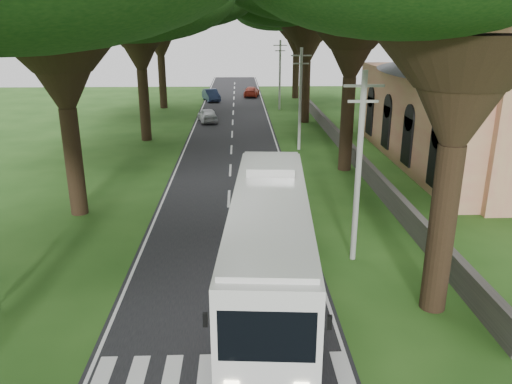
{
  "coord_description": "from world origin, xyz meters",
  "views": [
    {
      "loc": [
        0.62,
        -13.46,
        9.65
      ],
      "look_at": [
        1.4,
        8.69,
        2.2
      ],
      "focal_mm": 35.0,
      "sensor_mm": 36.0,
      "label": 1
    }
  ],
  "objects_px": {
    "church": "(482,95)",
    "distant_car_b": "(211,95)",
    "pole_mid": "(300,98)",
    "distant_car_a": "(207,115)",
    "pole_near": "(359,166)",
    "distant_car_c": "(252,91)",
    "coach_bus": "(270,239)",
    "pole_far": "(280,74)"
  },
  "relations": [
    {
      "from": "church",
      "to": "pole_far",
      "type": "relative_size",
      "value": 3.0
    },
    {
      "from": "church",
      "to": "distant_car_c",
      "type": "distance_m",
      "value": 39.53
    },
    {
      "from": "pole_far",
      "to": "distant_car_a",
      "type": "relative_size",
      "value": 1.9
    },
    {
      "from": "pole_near",
      "to": "distant_car_a",
      "type": "bearing_deg",
      "value": 104.1
    },
    {
      "from": "pole_near",
      "to": "pole_mid",
      "type": "distance_m",
      "value": 20.0
    },
    {
      "from": "pole_far",
      "to": "distant_car_a",
      "type": "bearing_deg",
      "value": -136.47
    },
    {
      "from": "distant_car_a",
      "to": "coach_bus",
      "type": "bearing_deg",
      "value": 85.13
    },
    {
      "from": "pole_far",
      "to": "pole_mid",
      "type": "bearing_deg",
      "value": -90.0
    },
    {
      "from": "church",
      "to": "coach_bus",
      "type": "xyz_separation_m",
      "value": [
        -16.15,
        -18.07,
        -2.81
      ]
    },
    {
      "from": "church",
      "to": "distant_car_b",
      "type": "bearing_deg",
      "value": 123.13
    },
    {
      "from": "distant_car_c",
      "to": "church",
      "type": "bearing_deg",
      "value": 121.2
    },
    {
      "from": "church",
      "to": "pole_far",
      "type": "bearing_deg",
      "value": 116.82
    },
    {
      "from": "pole_near",
      "to": "pole_far",
      "type": "relative_size",
      "value": 1.0
    },
    {
      "from": "pole_mid",
      "to": "distant_car_a",
      "type": "height_order",
      "value": "pole_mid"
    },
    {
      "from": "church",
      "to": "pole_mid",
      "type": "height_order",
      "value": "church"
    },
    {
      "from": "pole_mid",
      "to": "church",
      "type": "bearing_deg",
      "value": -19.81
    },
    {
      "from": "coach_bus",
      "to": "distant_car_c",
      "type": "xyz_separation_m",
      "value": [
        0.78,
        54.25,
        -1.39
      ]
    },
    {
      "from": "pole_near",
      "to": "distant_car_b",
      "type": "relative_size",
      "value": 1.74
    },
    {
      "from": "distant_car_b",
      "to": "distant_car_c",
      "type": "bearing_deg",
      "value": 21.84
    },
    {
      "from": "pole_near",
      "to": "distant_car_b",
      "type": "distance_m",
      "value": 48.39
    },
    {
      "from": "pole_far",
      "to": "distant_car_a",
      "type": "height_order",
      "value": "pole_far"
    },
    {
      "from": "pole_mid",
      "to": "distant_car_c",
      "type": "xyz_separation_m",
      "value": [
        -3.0,
        31.73,
        -3.47
      ]
    },
    {
      "from": "distant_car_a",
      "to": "pole_far",
      "type": "bearing_deg",
      "value": -148.42
    },
    {
      "from": "pole_mid",
      "to": "distant_car_a",
      "type": "bearing_deg",
      "value": 123.41
    },
    {
      "from": "pole_far",
      "to": "pole_near",
      "type": "bearing_deg",
      "value": -90.0
    },
    {
      "from": "church",
      "to": "distant_car_b",
      "type": "relative_size",
      "value": 5.23
    },
    {
      "from": "pole_mid",
      "to": "distant_car_c",
      "type": "bearing_deg",
      "value": 95.41
    },
    {
      "from": "church",
      "to": "distant_car_a",
      "type": "xyz_separation_m",
      "value": [
        -20.47,
        16.75,
        -4.16
      ]
    },
    {
      "from": "church",
      "to": "distant_car_a",
      "type": "distance_m",
      "value": 26.78
    },
    {
      "from": "pole_near",
      "to": "coach_bus",
      "type": "relative_size",
      "value": 0.6
    },
    {
      "from": "pole_mid",
      "to": "distant_car_b",
      "type": "distance_m",
      "value": 29.0
    },
    {
      "from": "church",
      "to": "distant_car_a",
      "type": "height_order",
      "value": "church"
    },
    {
      "from": "church",
      "to": "distant_car_c",
      "type": "relative_size",
      "value": 5.14
    },
    {
      "from": "church",
      "to": "pole_near",
      "type": "bearing_deg",
      "value": -128.5
    },
    {
      "from": "church",
      "to": "distant_car_c",
      "type": "xyz_separation_m",
      "value": [
        -15.37,
        36.18,
        -4.2
      ]
    },
    {
      "from": "pole_mid",
      "to": "distant_car_b",
      "type": "height_order",
      "value": "pole_mid"
    },
    {
      "from": "coach_bus",
      "to": "church",
      "type": "bearing_deg",
      "value": 52.3
    },
    {
      "from": "pole_mid",
      "to": "pole_near",
      "type": "bearing_deg",
      "value": -90.0
    },
    {
      "from": "church",
      "to": "coach_bus",
      "type": "relative_size",
      "value": 1.79
    },
    {
      "from": "church",
      "to": "distant_car_b",
      "type": "height_order",
      "value": "church"
    },
    {
      "from": "church",
      "to": "pole_mid",
      "type": "relative_size",
      "value": 3.0
    },
    {
      "from": "distant_car_b",
      "to": "coach_bus",
      "type": "bearing_deg",
      "value": -100.24
    }
  ]
}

